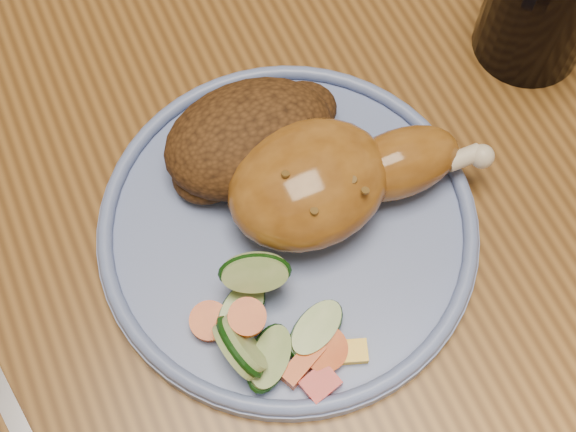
# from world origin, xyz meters

# --- Properties ---
(ground) EXTENTS (4.00, 4.00, 0.00)m
(ground) POSITION_xyz_m (0.00, 0.00, 0.00)
(ground) COLOR #51331B
(ground) RESTS_ON ground
(dining_table) EXTENTS (0.90, 1.40, 0.75)m
(dining_table) POSITION_xyz_m (0.00, 0.00, 0.67)
(dining_table) COLOR brown
(dining_table) RESTS_ON ground
(plate) EXTENTS (0.25, 0.25, 0.01)m
(plate) POSITION_xyz_m (-0.05, -0.07, 0.76)
(plate) COLOR #6376B2
(plate) RESTS_ON dining_table
(plate_rim) EXTENTS (0.25, 0.25, 0.01)m
(plate_rim) POSITION_xyz_m (-0.05, -0.07, 0.77)
(plate_rim) COLOR #6376B2
(plate_rim) RESTS_ON plate
(chicken_leg) EXTENTS (0.18, 0.10, 0.06)m
(chicken_leg) POSITION_xyz_m (-0.01, -0.06, 0.79)
(chicken_leg) COLOR #955C1F
(chicken_leg) RESTS_ON plate
(rice_pilaf) EXTENTS (0.13, 0.09, 0.05)m
(rice_pilaf) POSITION_xyz_m (-0.05, -0.01, 0.78)
(rice_pilaf) COLOR #452811
(rice_pilaf) RESTS_ON plate
(vegetable_pile) EXTENTS (0.10, 0.11, 0.05)m
(vegetable_pile) POSITION_xyz_m (-0.09, -0.13, 0.78)
(vegetable_pile) COLOR #A50A05
(vegetable_pile) RESTS_ON plate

